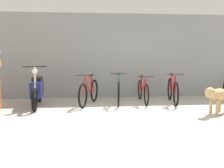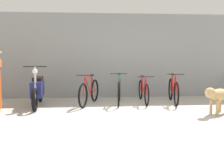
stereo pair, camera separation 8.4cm
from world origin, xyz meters
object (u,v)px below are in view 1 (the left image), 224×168
Objects in this scene: bicycle_2 at (143,91)px; stray_dog at (217,95)px; bicycle_3 at (173,91)px; bicycle_1 at (119,91)px; motorcycle at (37,90)px; bicycle_0 at (89,92)px.

stray_dog is (1.40, -1.67, 0.11)m from bicycle_2.
bicycle_1 is at bearing -82.57° from bicycle_3.
bicycle_3 is (0.83, -0.19, 0.03)m from bicycle_2.
bicycle_2 is 2.18m from stray_dog.
motorcycle is (-2.95, -0.34, 0.11)m from bicycle_2.
stray_dog is (0.56, -1.48, 0.09)m from bicycle_3.
bicycle_1 is 1.69× the size of stray_dog.
bicycle_1 is at bearing -76.65° from bicycle_2.
bicycle_3 reaches higher than bicycle_0.
bicycle_0 reaches higher than stray_dog.
bicycle_1 is 0.74m from bicycle_2.
stray_dog is at bearing 29.99° from bicycle_3.
stray_dog is at bearing 42.23° from bicycle_2.
stray_dog is at bearing 82.38° from bicycle_0.
motorcycle is (-2.22, -0.20, 0.08)m from bicycle_1.
bicycle_3 is 1.73× the size of stray_dog.
bicycle_1 is 2.61m from stray_dog.
bicycle_2 is 2.97m from motorcycle.
bicycle_0 is 0.95× the size of bicycle_2.
stray_dog is at bearing 62.11° from bicycle_1.
bicycle_0 is 0.83× the size of motorcycle.
bicycle_2 is 0.85m from bicycle_3.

